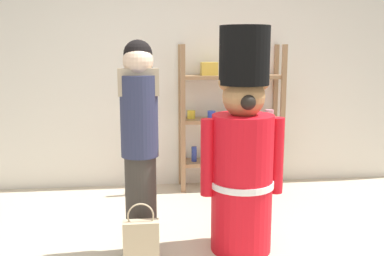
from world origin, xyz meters
name	(u,v)px	position (x,y,z in m)	size (l,w,h in m)	color
back_wall	(184,74)	(0.00, 2.20, 1.30)	(6.40, 0.12, 2.60)	silver
merchandise_shelf	(230,116)	(0.51, 1.98, 0.83)	(1.17, 0.35, 1.64)	#93704C
teddy_bear_guard	(242,153)	(0.28, 0.35, 0.79)	(0.66, 0.50, 1.76)	red
person_shopper	(140,142)	(-0.51, 0.35, 0.91)	(0.30, 0.28, 1.66)	#38332D
shopping_bag	(141,245)	(-0.51, 0.09, 0.20)	(0.26, 0.10, 0.51)	#C1AD89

